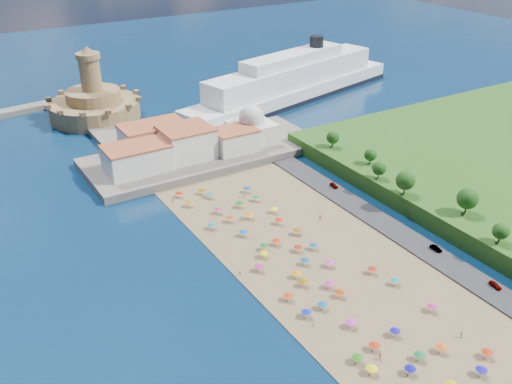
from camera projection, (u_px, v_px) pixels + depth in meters
ground at (290, 256)px, 158.71m from camera, size 700.00×700.00×0.00m
terrace at (204, 154)px, 217.97m from camera, size 90.00×36.00×3.00m
jetty at (118, 137)px, 234.50m from camera, size 18.00×70.00×2.40m
waterfront_buildings at (171, 145)px, 209.50m from camera, size 57.00×29.00×11.00m
domed_building at (252, 127)px, 222.24m from camera, size 16.00×16.00×15.00m
fortress at (94, 104)px, 254.72m from camera, size 40.00×40.00×32.40m
cruise_ship at (292, 83)px, 277.18m from camera, size 131.12×49.37×28.43m
beach_parasols at (311, 271)px, 148.87m from camera, size 31.18×116.80×2.20m
beachgoers at (281, 255)px, 157.27m from camera, size 38.64×104.59×1.85m
parked_cars at (406, 230)px, 168.62m from camera, size 2.07×69.72×1.32m
hillside_trees at (441, 194)px, 169.71m from camera, size 12.93×111.70×8.03m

